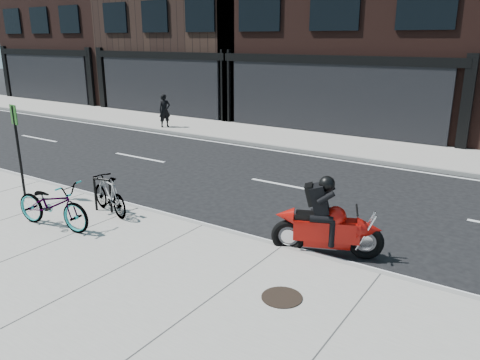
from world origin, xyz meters
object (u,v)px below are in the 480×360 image
Objects in this scene: motorcycle at (332,224)px; bike_rack at (103,192)px; bicycle_front at (53,204)px; sign_post at (18,144)px; bicycle_rear at (109,194)px; manhole_cover at (282,297)px; pedestrian at (165,111)px.

bike_rack is at bearing 168.67° from motorcycle.
bicycle_front is 5.95m from motorcycle.
bicycle_rear is at bearing 18.53° from sign_post.
manhole_cover is at bearing -11.09° from bike_rack.
bicycle_front reaches higher than manhole_cover.
manhole_cover is at bearing -106.05° from pedestrian.
bicycle_rear reaches higher than bike_rack.
bicycle_front is 0.97× the size of motorcycle.
bicycle_front is 1.32× the size of pedestrian.
motorcycle reaches higher than bicycle_front.
bicycle_front is at bearing -177.92° from manhole_cover.
sign_post is at bearing -169.21° from bike_rack.
motorcycle is 0.86× the size of sign_post.
motorcycle reaches higher than bicycle_rear.
pedestrian is (-6.29, 10.41, 0.24)m from bicycle_front.
motorcycle is at bearing 19.56° from sign_post.
manhole_cover is (5.55, 0.20, -0.52)m from bicycle_front.
pedestrian reaches higher than bicycle_front.
pedestrian is (-6.64, 9.14, 0.30)m from bicycle_rear.
bike_rack is 0.54× the size of pedestrian.
bike_rack is at bearing 19.43° from sign_post.
bicycle_front reaches higher than bicycle_rear.
manhole_cover is (5.44, -1.07, -0.48)m from bike_rack.
bicycle_rear is 5.33m from manhole_cover.
bicycle_rear is (0.23, 0.00, -0.02)m from bike_rack.
pedestrian is 15.65m from manhole_cover.
bicycle_rear is 0.75× the size of motorcycle.
sign_post reaches higher than motorcycle.
bicycle_front is at bearing -0.06° from bicycle_rear.
sign_post is (-2.37, 0.79, 0.91)m from bicycle_front.
motorcycle is 8.06m from sign_post.
sign_post is (3.91, -9.62, 0.67)m from pedestrian.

